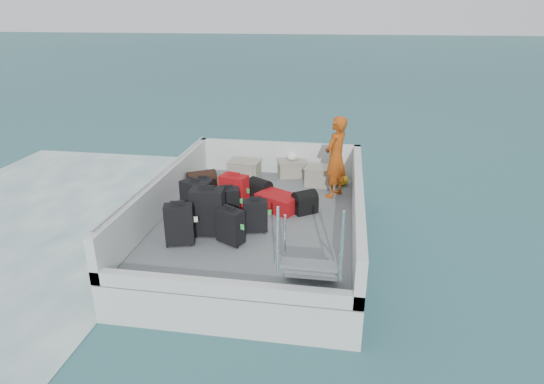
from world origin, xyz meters
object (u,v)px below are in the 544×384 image
(suitcase_1, at_px, (196,201))
(suitcase_5, at_px, (234,193))
(crate_2, at_px, (292,169))
(crate_3, at_px, (321,177))
(suitcase_3, at_px, (208,212))
(crate_0, at_px, (242,172))
(suitcase_8, at_px, (278,202))
(crate_1, at_px, (245,170))
(suitcase_0, at_px, (179,225))
(suitcase_7, at_px, (255,216))
(passenger, at_px, (336,157))
(suitcase_2, at_px, (203,192))
(suitcase_4, at_px, (227,206))
(suitcase_6, at_px, (231,227))

(suitcase_1, distance_m, suitcase_5, 0.78)
(crate_2, distance_m, crate_3, 0.82)
(suitcase_3, xyz_separation_m, crate_0, (-0.05, 2.63, -0.23))
(suitcase_8, height_order, crate_1, crate_1)
(crate_3, bearing_deg, suitcase_0, -124.32)
(crate_2, bearing_deg, suitcase_7, -95.49)
(suitcase_5, bearing_deg, suitcase_7, -43.44)
(suitcase_7, distance_m, suitcase_8, 0.99)
(passenger, bearing_deg, suitcase_1, -26.87)
(suitcase_5, relative_size, crate_2, 1.16)
(crate_1, bearing_deg, suitcase_0, -96.36)
(crate_2, height_order, passenger, passenger)
(suitcase_0, distance_m, crate_2, 3.67)
(suitcase_8, distance_m, passenger, 1.45)
(suitcase_2, relative_size, suitcase_4, 0.82)
(suitcase_1, distance_m, suitcase_8, 1.52)
(suitcase_2, bearing_deg, crate_1, 67.61)
(suitcase_3, xyz_separation_m, suitcase_6, (0.43, -0.23, -0.11))
(suitcase_4, bearing_deg, passenger, 21.50)
(suitcase_8, relative_size, crate_2, 1.32)
(suitcase_1, bearing_deg, crate_1, 108.20)
(suitcase_1, distance_m, crate_0, 2.17)
(suitcase_7, bearing_deg, suitcase_5, 109.62)
(suitcase_0, height_order, suitcase_4, suitcase_0)
(suitcase_3, height_order, suitcase_8, suitcase_3)
(suitcase_7, bearing_deg, passenger, 41.30)
(suitcase_2, height_order, suitcase_3, suitcase_3)
(crate_0, relative_size, crate_2, 0.97)
(crate_2, bearing_deg, suitcase_4, -107.99)
(suitcase_3, bearing_deg, suitcase_6, -32.48)
(suitcase_1, distance_m, suitcase_3, 0.61)
(suitcase_4, relative_size, suitcase_7, 1.12)
(crate_1, bearing_deg, crate_2, 16.37)
(suitcase_2, height_order, suitcase_7, suitcase_7)
(suitcase_0, distance_m, suitcase_8, 2.06)
(passenger, bearing_deg, crate_2, -106.24)
(suitcase_5, bearing_deg, suitcase_0, -97.25)
(suitcase_0, relative_size, passenger, 0.42)
(suitcase_4, bearing_deg, crate_2, 53.05)
(suitcase_8, relative_size, crate_3, 1.20)
(suitcase_8, distance_m, crate_1, 1.82)
(suitcase_1, xyz_separation_m, crate_3, (2.04, 2.07, -0.17))
(suitcase_2, bearing_deg, suitcase_1, -90.16)
(suitcase_2, relative_size, passenger, 0.32)
(suitcase_4, bearing_deg, suitcase_6, -90.29)
(suitcase_4, xyz_separation_m, suitcase_5, (-0.00, 0.54, 0.02))
(suitcase_1, bearing_deg, suitcase_0, -60.61)
(suitcase_7, height_order, passenger, passenger)
(suitcase_7, xyz_separation_m, passenger, (1.23, 1.79, 0.52))
(crate_2, bearing_deg, passenger, -46.14)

